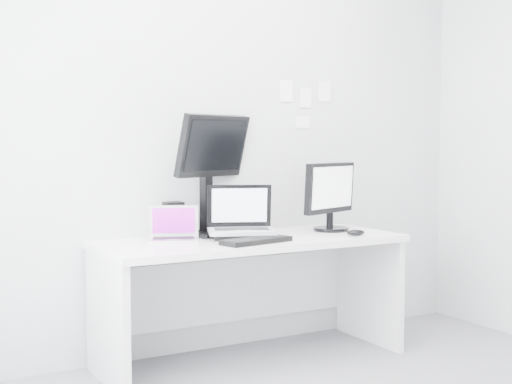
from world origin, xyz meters
TOP-DOWN VIEW (x-y plane):
  - back_wall at (0.00, 1.60)m, footprint 3.60×0.00m
  - desk at (0.00, 1.25)m, footprint 1.80×0.70m
  - macbook at (-0.45, 1.33)m, footprint 0.34×0.31m
  - speaker at (-0.36, 1.55)m, footprint 0.11×0.11m
  - dell_laptop at (-0.06, 1.26)m, footprint 0.46×0.42m
  - rear_monitor at (-0.15, 1.48)m, footprint 0.58×0.40m
  - samsung_monitor at (0.60, 1.30)m, footprint 0.53×0.38m
  - keyboard at (-0.08, 1.05)m, footprint 0.44×0.23m
  - mouse at (0.60, 1.04)m, footprint 0.13×0.10m
  - wall_note_0 at (0.45, 1.59)m, footprint 0.10×0.00m
  - wall_note_1 at (0.60, 1.59)m, footprint 0.09×0.00m
  - wall_note_2 at (0.75, 1.59)m, footprint 0.10×0.00m
  - wall_note_3 at (0.58, 1.59)m, footprint 0.11×0.00m

SIDE VIEW (x-z plane):
  - desk at x=0.00m, z-range 0.00..0.73m
  - keyboard at x=-0.08m, z-range 0.73..0.76m
  - mouse at x=0.60m, z-range 0.73..0.77m
  - speaker at x=-0.36m, z-range 0.73..0.93m
  - macbook at x=-0.45m, z-range 0.73..0.94m
  - dell_laptop at x=-0.06m, z-range 0.73..1.05m
  - samsung_monitor at x=0.60m, z-range 0.73..1.18m
  - rear_monitor at x=-0.15m, z-range 0.73..1.47m
  - back_wall at x=0.00m, z-range -0.45..3.15m
  - wall_note_3 at x=0.58m, z-range 1.38..1.46m
  - wall_note_1 at x=0.60m, z-range 1.52..1.65m
  - wall_note_0 at x=0.45m, z-range 1.55..1.69m
  - wall_note_2 at x=0.75m, z-range 1.56..1.70m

